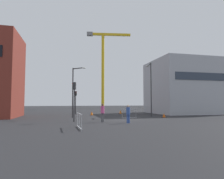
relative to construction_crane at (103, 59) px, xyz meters
name	(u,v)px	position (x,y,z in m)	size (l,w,h in m)	color
ground	(123,119)	(-5.06, -38.82, -15.25)	(160.00, 160.00, 0.00)	#28282B
office_block	(185,87)	(8.51, -30.22, -10.85)	(11.25, 9.59, 8.80)	#A8AAB2
construction_crane	(103,59)	(0.00, 0.00, 0.00)	(13.77, 3.02, 23.87)	gold
streetlamp_tall	(150,84)	(-0.25, -35.57, -11.04)	(0.57, 1.93, 7.06)	#2D2D30
streetlamp_short	(75,87)	(-10.16, -35.71, -11.61)	(1.51, 1.21, 6.02)	#2D2D30
traffic_light_verge	(76,99)	(-9.72, -29.07, -12.84)	(0.32, 0.39, 3.56)	black
traffic_light_island	(74,95)	(-10.36, -40.47, -12.70)	(0.39, 0.32, 3.79)	#2D2D30
pedestrian_walking	(128,113)	(-5.67, -42.73, -14.31)	(0.34, 0.34, 1.62)	#33519E
pedestrian_waiting	(103,111)	(-7.75, -41.31, -14.24)	(0.34, 0.34, 1.74)	#4C4C51
safety_barrier_left_run	(129,114)	(-4.10, -38.23, -14.69)	(1.87, 0.25, 1.08)	gray
safety_barrier_mid_span	(130,109)	(0.15, -25.94, -14.69)	(0.21, 2.16, 1.08)	#9EA0A5
safety_barrier_front	(79,121)	(-10.17, -45.45, -14.69)	(0.23, 2.48, 1.08)	#B2B5BA
safety_barrier_right_run	(145,110)	(1.64, -29.11, -14.69)	(2.47, 0.27, 1.08)	#9EA0A5
traffic_cone_striped	(92,114)	(-7.54, -31.57, -15.00)	(0.54, 0.54, 0.54)	black
traffic_cone_on_verge	(164,115)	(0.58, -37.56, -15.01)	(0.52, 0.52, 0.53)	black
traffic_cone_orange	(120,112)	(-2.47, -28.68, -14.98)	(0.59, 0.59, 0.59)	black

